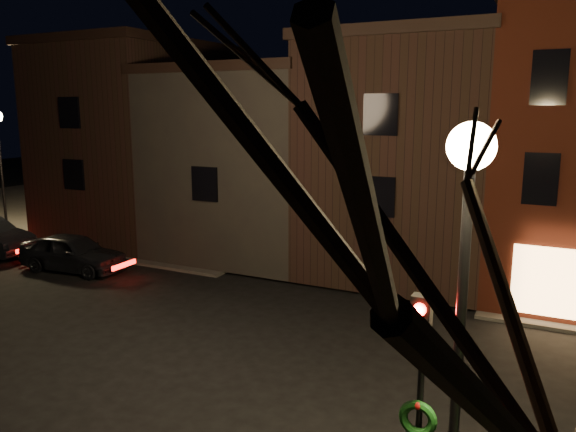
# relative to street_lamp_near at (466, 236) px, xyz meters

# --- Properties ---
(ground) EXTENTS (120.00, 120.00, 0.00)m
(ground) POSITION_rel_street_lamp_near_xyz_m (-6.20, 6.00, -5.18)
(ground) COLOR black
(ground) RESTS_ON ground
(sidewalk_far_left) EXTENTS (30.00, 30.00, 0.12)m
(sidewalk_far_left) POSITION_rel_street_lamp_near_xyz_m (-26.20, 26.00, -5.12)
(sidewalk_far_left) COLOR #2D2B28
(sidewalk_far_left) RESTS_ON ground
(row_building_a) EXTENTS (7.30, 10.30, 9.40)m
(row_building_a) POSITION_rel_street_lamp_near_xyz_m (-4.70, 16.50, -0.34)
(row_building_a) COLOR black
(row_building_a) RESTS_ON ground
(row_building_b) EXTENTS (7.80, 10.30, 8.40)m
(row_building_b) POSITION_rel_street_lamp_near_xyz_m (-11.95, 16.50, -0.85)
(row_building_b) COLOR black
(row_building_b) RESTS_ON ground
(row_building_c) EXTENTS (7.30, 10.30, 9.90)m
(row_building_c) POSITION_rel_street_lamp_near_xyz_m (-19.20, 16.50, -0.09)
(row_building_c) COLOR black
(row_building_c) RESTS_ON ground
(street_lamp_near) EXTENTS (0.60, 0.60, 6.48)m
(street_lamp_near) POSITION_rel_street_lamp_near_xyz_m (0.00, 0.00, 0.00)
(street_lamp_near) COLOR black
(street_lamp_near) RESTS_ON sidewalk_near_right
(traffic_signal) EXTENTS (0.58, 0.38, 4.05)m
(traffic_signal) POSITION_rel_street_lamp_near_xyz_m (-0.60, 0.49, -2.37)
(traffic_signal) COLOR black
(traffic_signal) RESTS_ON sidewalk_near_right
(parked_car_a) EXTENTS (4.78, 2.24, 1.58)m
(parked_car_a) POSITION_rel_street_lamp_near_xyz_m (-17.13, 9.20, -4.39)
(parked_car_a) COLOR black
(parked_car_a) RESTS_ON ground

